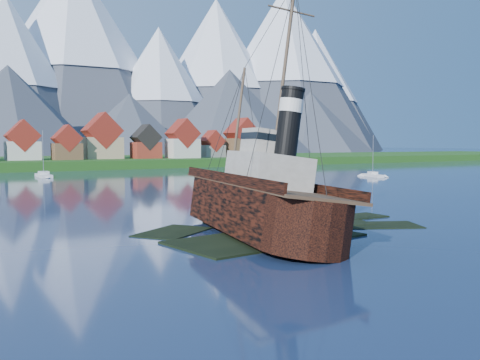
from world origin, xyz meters
TOP-DOWN VIEW (x-y plane):
  - ground at (0.00, 0.00)m, footprint 1400.00×1400.00m
  - shoal at (1.78, 2.15)m, footprint 31.71×21.24m
  - shore_bank at (0.00, 170.00)m, footprint 600.00×80.00m
  - seawall at (0.00, 132.00)m, footprint 600.00×2.50m
  - tugboat_wreck at (-2.43, 2.84)m, footprint 7.45×32.10m
  - sailboat_d at (71.39, 60.89)m, footprint 4.14×8.66m
  - sailboat_e at (-4.24, 103.09)m, footprint 2.77×10.97m

SIDE VIEW (x-z plane):
  - shoal at x=1.78m, z-range -0.92..0.22m
  - ground at x=0.00m, z-range 0.00..0.00m
  - shore_bank at x=0.00m, z-range -1.60..1.60m
  - seawall at x=0.00m, z-range -1.00..1.00m
  - sailboat_d at x=71.39m, z-range -5.47..5.99m
  - sailboat_e at x=-4.24m, z-range -6.08..6.64m
  - tugboat_wreck at x=-2.43m, z-range -9.53..15.91m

